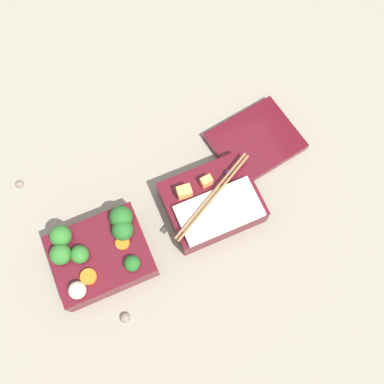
{
  "coord_description": "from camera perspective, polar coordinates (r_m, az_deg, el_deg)",
  "views": [
    {
      "loc": [
        -0.03,
        -0.22,
        0.84
      ],
      "look_at": [
        0.09,
        0.04,
        0.05
      ],
      "focal_mm": 42.0,
      "sensor_mm": 36.0,
      "label": 1
    }
  ],
  "objects": [
    {
      "name": "pebble_0",
      "position": [
        0.96,
        -21.13,
        1.0
      ],
      "size": [
        0.02,
        0.02,
        0.02
      ],
      "primitive_type": "sphere",
      "color": "#7A6B5B",
      "rests_on": "ground_plane"
    },
    {
      "name": "bento_tray_vegetable",
      "position": [
        0.85,
        -11.7,
        -7.48
      ],
      "size": [
        0.17,
        0.14,
        0.08
      ],
      "color": "#510F19",
      "rests_on": "ground_plane"
    },
    {
      "name": "ground_plane",
      "position": [
        0.87,
        -4.13,
        -5.59
      ],
      "size": [
        3.0,
        3.0,
        0.0
      ],
      "primitive_type": "plane",
      "color": "gray"
    },
    {
      "name": "bento_tray_rice",
      "position": [
        0.86,
        2.59,
        -1.43
      ],
      "size": [
        0.19,
        0.14,
        0.08
      ],
      "color": "#510F19",
      "rests_on": "ground_plane"
    },
    {
      "name": "bento_lid",
      "position": [
        0.94,
        8.03,
        6.38
      ],
      "size": [
        0.19,
        0.16,
        0.02
      ],
      "primitive_type": "cube",
      "rotation": [
        0.0,
        0.0,
        0.15
      ],
      "color": "#510F19",
      "rests_on": "ground_plane"
    },
    {
      "name": "pebble_1",
      "position": [
        0.85,
        -8.54,
        -15.45
      ],
      "size": [
        0.02,
        0.02,
        0.02
      ],
      "primitive_type": "sphere",
      "color": "#7A6B5B",
      "rests_on": "ground_plane"
    }
  ]
}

